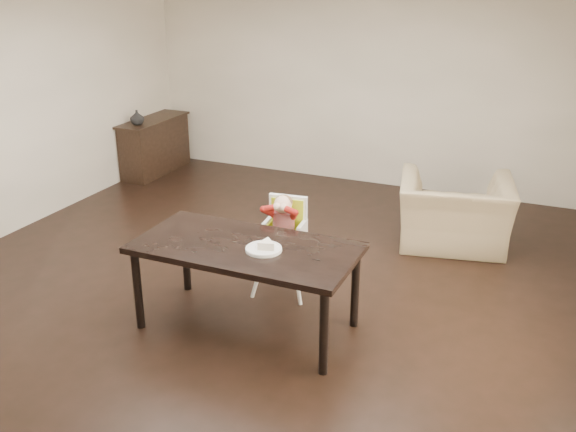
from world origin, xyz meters
The scene contains 8 objects.
ground centered at (0.00, 0.00, 0.00)m, with size 7.00×7.00×0.00m, color black.
room_walls centered at (0.00, 0.00, 1.86)m, with size 6.02×7.02×2.71m.
dining_table centered at (0.38, -0.59, 0.67)m, with size 1.80×0.90×0.75m.
high_chair centered at (0.39, 0.15, 0.66)m, with size 0.43×0.43×0.94m.
plate centered at (0.57, -0.62, 0.78)m, with size 0.33×0.33×0.08m.
armchair centered at (1.65, 1.79, 0.50)m, with size 1.15×0.75×1.01m, color #9D8964.
sideboard centered at (-2.78, 2.70, 0.40)m, with size 0.44×1.26×0.79m.
vase centered at (-2.78, 2.34, 0.89)m, with size 0.19×0.20×0.19m, color #99999E.
Camera 1 is at (2.57, -4.76, 2.87)m, focal length 40.00 mm.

